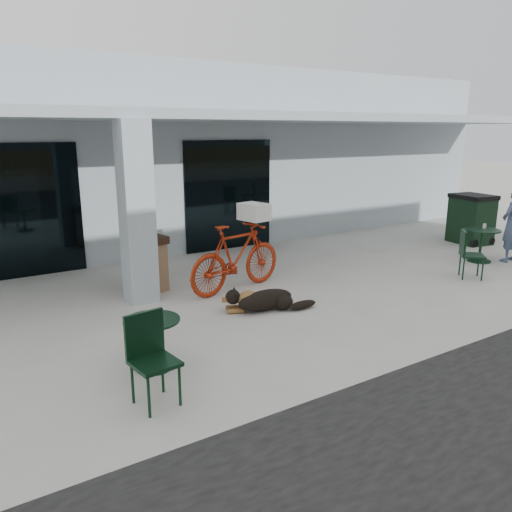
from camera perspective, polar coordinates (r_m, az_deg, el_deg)
ground at (r=7.85m, az=3.43°, el=-7.80°), size 80.00×80.00×0.00m
building at (r=15.03m, az=-16.06°, el=11.05°), size 22.00×7.00×4.50m
storefront_glass_left at (r=11.04m, az=-26.46°, el=4.45°), size 2.80×0.06×2.70m
storefront_glass_right at (r=12.55m, az=-3.12°, el=6.93°), size 2.40×0.06×2.70m
column at (r=8.76m, az=-13.47°, el=4.77°), size 0.50×0.50×3.12m
overhang at (r=10.41m, az=-8.37°, el=15.57°), size 22.00×2.80×0.18m
bicycle at (r=9.28m, az=-2.26°, el=-0.12°), size 2.21×1.00×1.28m
laundry_basket at (r=9.41m, az=-0.24°, el=5.07°), size 0.50×0.61×0.32m
dog at (r=8.36m, az=1.10°, el=-4.91°), size 1.26×0.81×0.40m
cup_near_dog at (r=6.50m, az=-11.86°, el=-12.43°), size 0.11×0.11×0.11m
cafe_table_near at (r=6.49m, az=-11.69°, el=-9.81°), size 0.77×0.77×0.66m
cafe_chair_near at (r=5.61m, az=-11.49°, el=-11.75°), size 0.52×0.56×1.02m
cafe_table_far at (r=12.49m, az=24.28°, el=1.10°), size 0.95×0.95×0.75m
cafe_chair_far_a at (r=10.98m, az=23.48°, el=0.13°), size 0.66×0.65×0.98m
person at (r=12.72m, az=27.24°, el=3.25°), size 0.66×0.46×1.73m
cup_on_table at (r=12.58m, az=24.66°, el=3.14°), size 0.09×0.09×0.10m
trash_receptacle at (r=9.48m, az=-12.29°, el=-0.88°), size 0.73×0.73×1.05m
wheeled_bin at (r=14.42m, az=23.37°, el=3.91°), size 0.93×1.11×1.30m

